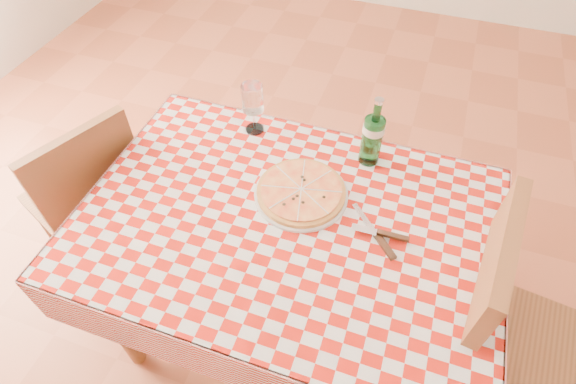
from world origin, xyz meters
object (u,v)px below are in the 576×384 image
chair_far (91,195)px  water_bottle (373,132)px  wine_glass (253,109)px  dining_table (288,238)px  chair_near (499,327)px  pizza_plate (301,191)px

chair_far → water_bottle: 1.14m
wine_glass → chair_far: bearing=-152.1°
dining_table → chair_near: bearing=-2.6°
water_bottle → wine_glass: bearing=177.4°
chair_near → water_bottle: bearing=152.0°
chair_far → pizza_plate: chair_far is taller
pizza_plate → dining_table: bearing=-94.0°
dining_table → pizza_plate: size_ratio=3.93×
chair_near → water_bottle: water_bottle is taller
pizza_plate → wine_glass: (-0.26, 0.25, 0.08)m
pizza_plate → chair_far: bearing=-175.6°
chair_near → wine_glass: size_ratio=4.98×
chair_near → water_bottle: (-0.52, 0.37, 0.33)m
chair_far → water_bottle: size_ratio=3.38×
dining_table → pizza_plate: (0.01, 0.11, 0.12)m
pizza_plate → wine_glass: bearing=136.4°
chair_far → wine_glass: wine_glass is taller
water_bottle → pizza_plate: bearing=-126.6°
pizza_plate → water_bottle: bearing=53.4°
chair_far → pizza_plate: (0.86, 0.07, 0.27)m
dining_table → wine_glass: wine_glass is taller
pizza_plate → wine_glass: size_ratio=1.57×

